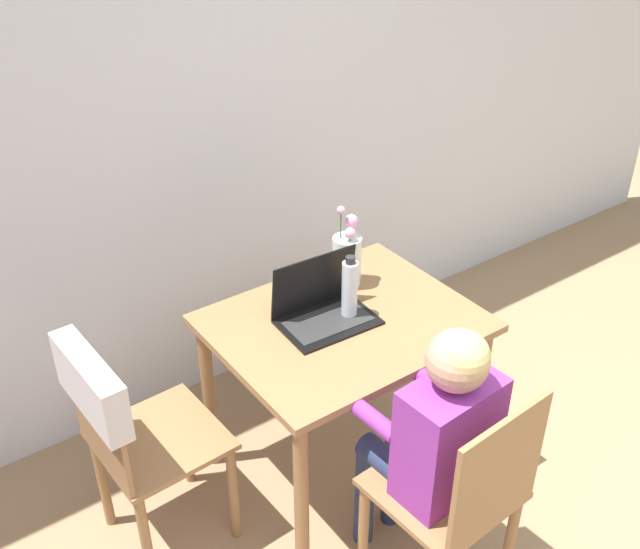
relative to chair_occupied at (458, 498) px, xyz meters
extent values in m
cube|color=silver|center=(-0.09, 1.49, 0.79)|extent=(6.40, 0.05, 2.50)
cube|color=olive|center=(0.07, 0.68, 0.24)|extent=(0.92, 0.73, 0.03)
cylinder|color=olive|center=(-0.34, 0.36, -0.12)|extent=(0.05, 0.05, 0.68)
cylinder|color=olive|center=(0.48, 0.36, -0.12)|extent=(0.05, 0.05, 0.68)
cylinder|color=olive|center=(-0.34, 0.99, -0.12)|extent=(0.05, 0.05, 0.68)
cylinder|color=olive|center=(0.48, 0.99, -0.12)|extent=(0.05, 0.05, 0.68)
cube|color=olive|center=(0.00, 0.07, -0.01)|extent=(0.42, 0.42, 0.02)
cube|color=olive|center=(0.01, -0.13, 0.21)|extent=(0.38, 0.04, 0.42)
cylinder|color=olive|center=(0.16, 0.25, -0.24)|extent=(0.04, 0.04, 0.44)
cylinder|color=olive|center=(-0.18, 0.22, -0.24)|extent=(0.04, 0.04, 0.44)
cylinder|color=olive|center=(0.18, -0.09, -0.24)|extent=(0.04, 0.04, 0.44)
cube|color=olive|center=(-0.63, 0.78, -0.01)|extent=(0.42, 0.42, 0.02)
cube|color=olive|center=(-0.82, 0.77, 0.21)|extent=(0.03, 0.38, 0.42)
cylinder|color=olive|center=(-0.45, 0.62, -0.24)|extent=(0.04, 0.04, 0.44)
cylinder|color=olive|center=(-0.47, 0.96, -0.24)|extent=(0.04, 0.04, 0.44)
cylinder|color=olive|center=(-0.79, 0.61, -0.24)|extent=(0.04, 0.04, 0.44)
cylinder|color=olive|center=(-0.81, 0.95, -0.24)|extent=(0.04, 0.04, 0.44)
cube|color=beige|center=(-0.82, 0.77, 0.33)|extent=(0.10, 0.40, 0.20)
cube|color=purple|center=(0.00, 0.07, 0.20)|extent=(0.32, 0.20, 0.41)
sphere|color=tan|center=(0.00, 0.07, 0.50)|extent=(0.18, 0.18, 0.18)
sphere|color=#D8BC72|center=(0.00, 0.05, 0.52)|extent=(0.16, 0.16, 0.16)
cylinder|color=navy|center=(0.06, 0.21, 0.01)|extent=(0.11, 0.28, 0.09)
cylinder|color=navy|center=(-0.08, 0.20, 0.01)|extent=(0.11, 0.28, 0.09)
cylinder|color=navy|center=(0.05, 0.35, -0.23)|extent=(0.07, 0.07, 0.46)
cylinder|color=navy|center=(-0.09, 0.34, -0.23)|extent=(0.07, 0.07, 0.46)
cylinder|color=purple|center=(0.12, 0.28, 0.22)|extent=(0.07, 0.24, 0.06)
cylinder|color=purple|center=(-0.15, 0.27, 0.22)|extent=(0.07, 0.24, 0.06)
cube|color=black|center=(0.01, 0.70, 0.26)|extent=(0.35, 0.24, 0.01)
cube|color=#2D2D2D|center=(0.01, 0.70, 0.26)|extent=(0.31, 0.17, 0.00)
cube|color=black|center=(0.02, 0.79, 0.37)|extent=(0.34, 0.05, 0.22)
cube|color=black|center=(0.02, 0.80, 0.37)|extent=(0.31, 0.05, 0.20)
cylinder|color=silver|center=(0.22, 0.87, 0.35)|extent=(0.11, 0.11, 0.20)
cylinder|color=#3D7A38|center=(0.25, 0.87, 0.40)|extent=(0.01, 0.01, 0.22)
sphere|color=#EA9EC6|center=(0.25, 0.87, 0.52)|extent=(0.05, 0.05, 0.05)
cylinder|color=#3D7A38|center=(0.21, 0.88, 0.43)|extent=(0.01, 0.01, 0.28)
sphere|color=#EA9EC6|center=(0.21, 0.88, 0.57)|extent=(0.03, 0.03, 0.03)
cylinder|color=#3D7A38|center=(0.22, 0.84, 0.39)|extent=(0.01, 0.01, 0.19)
sphere|color=#EA9EC6|center=(0.22, 0.84, 0.49)|extent=(0.04, 0.04, 0.04)
cylinder|color=silver|center=(0.10, 0.69, 0.36)|extent=(0.06, 0.06, 0.22)
cylinder|color=#262628|center=(0.10, 0.69, 0.49)|extent=(0.03, 0.03, 0.02)
camera|label=1|loc=(-1.28, -1.05, 1.80)|focal=42.00mm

